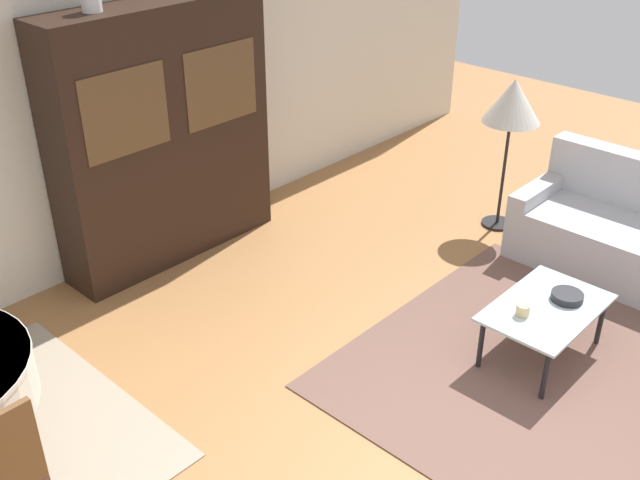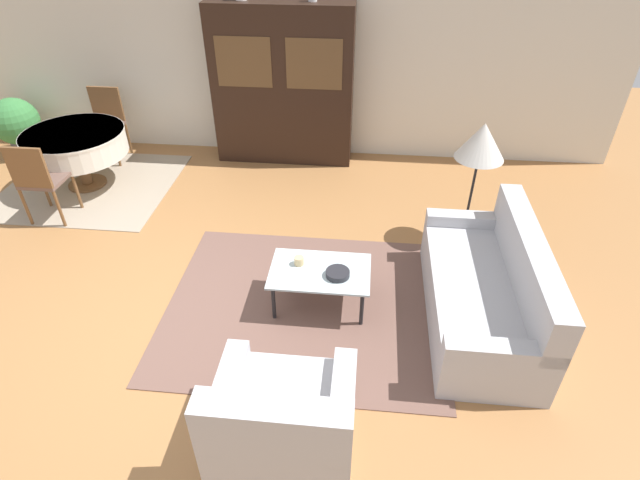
% 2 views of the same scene
% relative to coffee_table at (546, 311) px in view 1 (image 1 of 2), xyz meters
% --- Properties ---
extents(wall_back, '(10.00, 0.06, 2.70)m').
position_rel_coffee_table_xyz_m(wall_back, '(-1.27, 3.30, 0.98)').
color(wall_back, beige).
rests_on(wall_back, ground_plane).
extents(area_rug, '(2.58, 2.19, 0.01)m').
position_rel_coffee_table_xyz_m(area_rug, '(-0.14, -0.04, -0.36)').
color(area_rug, brown).
rests_on(area_rug, ground_plane).
extents(coffee_table, '(0.91, 0.59, 0.40)m').
position_rel_coffee_table_xyz_m(coffee_table, '(0.00, 0.00, 0.00)').
color(coffee_table, black).
rests_on(coffee_table, area_rug).
extents(display_cabinet, '(1.87, 0.45, 2.09)m').
position_rel_coffee_table_xyz_m(display_cabinet, '(-0.81, 3.03, 0.68)').
color(display_cabinet, black).
rests_on(display_cabinet, ground_plane).
extents(floor_lamp, '(0.50, 0.50, 1.37)m').
position_rel_coffee_table_xyz_m(floor_lamp, '(1.49, 1.23, 0.79)').
color(floor_lamp, black).
rests_on(floor_lamp, ground_plane).
extents(cup, '(0.09, 0.09, 0.08)m').
position_rel_coffee_table_xyz_m(cup, '(-0.20, 0.07, 0.08)').
color(cup, tan).
rests_on(cup, coffee_table).
extents(bowl, '(0.22, 0.22, 0.05)m').
position_rel_coffee_table_xyz_m(bowl, '(0.16, -0.06, 0.07)').
color(bowl, '#232328').
rests_on(bowl, coffee_table).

